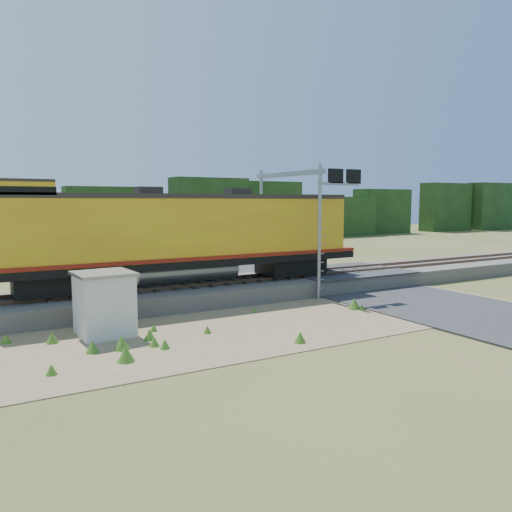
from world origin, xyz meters
TOP-DOWN VIEW (x-y plane):
  - ground at (0.00, 0.00)m, footprint 140.00×140.00m
  - ballast at (0.00, 6.00)m, footprint 70.00×5.00m
  - rails at (0.00, 6.00)m, footprint 70.00×1.54m
  - dirt_shoulder at (-2.00, 0.50)m, footprint 26.00×8.00m
  - road at (7.00, 0.74)m, footprint 7.00×66.00m
  - tree_line_north at (0.00, 38.00)m, footprint 130.00×3.00m
  - weed_clumps at (-3.50, 0.10)m, footprint 15.00×6.20m
  - locomotive at (-2.94, 6.00)m, footprint 18.42×2.81m
  - shed at (-7.61, 1.68)m, footprint 2.10×2.10m
  - signal_gantry at (3.45, 5.35)m, footprint 2.64×6.20m

SIDE VIEW (x-z plane):
  - ground at x=0.00m, z-range 0.00..0.00m
  - weed_clumps at x=-3.50m, z-range -0.28..0.28m
  - dirt_shoulder at x=-2.00m, z-range 0.00..0.03m
  - road at x=7.00m, z-range -0.34..0.52m
  - ballast at x=0.00m, z-range 0.00..0.80m
  - rails at x=0.00m, z-range 0.80..0.96m
  - shed at x=-7.61m, z-range 0.01..2.36m
  - tree_line_north at x=0.00m, z-range -0.18..6.32m
  - locomotive at x=-2.94m, z-range 0.93..5.68m
  - signal_gantry at x=3.45m, z-range 1.69..8.34m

